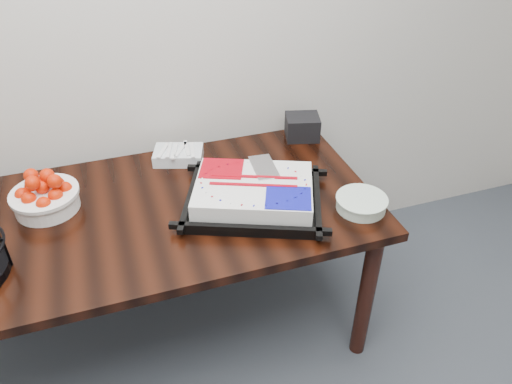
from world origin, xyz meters
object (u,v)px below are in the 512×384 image
object	(u,v)px
cake_tray	(254,194)
napkin_box	(302,127)
table	(153,227)
tangerine_bowl	(44,194)
plate_stack	(361,203)

from	to	relation	value
cake_tray	napkin_box	xyz separation A→B (m)	(0.40, 0.44, 0.01)
table	tangerine_bowl	bearing A→B (deg)	159.73
table	plate_stack	bearing A→B (deg)	-17.69
table	cake_tray	distance (m)	0.44
cake_tray	plate_stack	bearing A→B (deg)	-22.44
table	plate_stack	distance (m)	0.85
plate_stack	napkin_box	xyz separation A→B (m)	(0.00, 0.61, 0.03)
napkin_box	table	bearing A→B (deg)	-156.37
cake_tray	tangerine_bowl	size ratio (longest dim) A/B	2.44
table	napkin_box	distance (m)	0.88
napkin_box	plate_stack	bearing A→B (deg)	-90.00
table	tangerine_bowl	distance (m)	0.44
cake_tray	plate_stack	xyz separation A→B (m)	(0.40, -0.16, -0.02)
tangerine_bowl	napkin_box	distance (m)	1.20
table	tangerine_bowl	size ratio (longest dim) A/B	6.82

